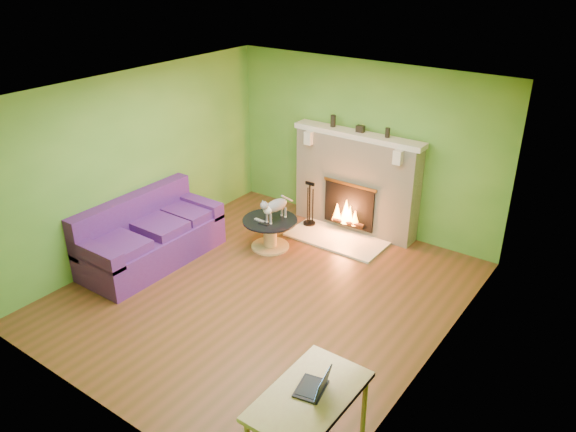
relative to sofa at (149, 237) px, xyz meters
The scene contains 22 objects.
floor 1.91m from the sofa, ahead, with size 5.00×5.00×0.00m, color #583619.
ceiling 2.92m from the sofa, ahead, with size 5.00×5.00×0.00m, color white.
wall_back 3.46m from the sofa, 56.07° to the left, with size 5.00×5.00×0.00m, color #45842B.
wall_front 3.06m from the sofa, 50.34° to the right, with size 5.00×5.00×0.00m, color #45842B.
wall_left 1.05m from the sofa, 146.53° to the left, with size 5.00×5.00×0.00m, color #45842B.
wall_right 4.22m from the sofa, ahead, with size 5.00×5.00×0.00m, color #45842B.
window_frame 4.32m from the sofa, ahead, with size 1.20×1.20×0.00m, color silver.
window_pane 4.31m from the sofa, ahead, with size 1.06×1.06×0.00m, color white.
fireplace 3.20m from the sofa, 54.20° to the left, with size 2.10×0.46×1.58m.
hearth 2.79m from the sofa, 47.97° to the left, with size 1.50×0.75×0.03m, color beige.
mantel 3.37m from the sofa, 53.99° to the left, with size 2.10×0.28×0.08m, color beige.
sofa is the anchor object (origin of this frame).
coffee_table 1.74m from the sofa, 47.39° to the left, with size 0.81×0.81×0.46m.
desk 4.16m from the sofa, 23.31° to the right, with size 0.63×1.08×0.80m.
cat 1.85m from the sofa, 46.61° to the left, with size 0.22×0.61×0.38m, color #5D5D62, non-canonical shape.
remote_silver 1.58m from the sofa, 47.12° to the left, with size 0.17×0.04×0.02m, color gray.
remote_black 1.62m from the sofa, 42.56° to the left, with size 0.16×0.04×0.02m, color black.
laptop 4.14m from the sofa, 22.78° to the right, with size 0.26×0.29×0.22m, color black, non-canonical shape.
fire_tools 2.54m from the sofa, 60.49° to the left, with size 0.19×0.19×0.73m, color black, non-canonical shape.
mantel_vase_left 3.22m from the sofa, 61.49° to the left, with size 0.08×0.08×0.18m, color black.
mantel_vase_right 3.71m from the sofa, 48.11° to the left, with size 0.07×0.07×0.14m, color black.
mantel_box 3.44m from the sofa, 54.02° to the left, with size 0.12×0.08×0.10m, color black.
Camera 1 is at (3.82, -4.81, 4.06)m, focal length 35.00 mm.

